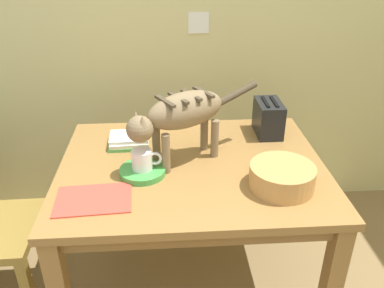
% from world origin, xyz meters
% --- Properties ---
extents(wall_rear, '(4.56, 0.11, 2.50)m').
position_xyz_m(wall_rear, '(-0.00, 1.78, 1.25)').
color(wall_rear, '#CFC784').
rests_on(wall_rear, ground_plane).
extents(dining_table, '(1.17, 0.91, 0.73)m').
position_xyz_m(dining_table, '(-0.02, 0.97, 0.64)').
color(dining_table, olive).
rests_on(dining_table, ground_plane).
extents(cat, '(0.59, 0.37, 0.32)m').
position_xyz_m(cat, '(-0.07, 1.00, 0.95)').
color(cat, olive).
rests_on(cat, dining_table).
extents(saucer_bowl, '(0.20, 0.20, 0.03)m').
position_xyz_m(saucer_bowl, '(-0.24, 0.90, 0.74)').
color(saucer_bowl, green).
rests_on(saucer_bowl, dining_table).
extents(coffee_mug, '(0.13, 0.09, 0.09)m').
position_xyz_m(coffee_mug, '(-0.24, 0.90, 0.79)').
color(coffee_mug, white).
rests_on(coffee_mug, saucer_bowl).
extents(magazine, '(0.30, 0.22, 0.01)m').
position_xyz_m(magazine, '(-0.42, 0.73, 0.73)').
color(magazine, '#E34638').
rests_on(magazine, dining_table).
extents(book_stack, '(0.19, 0.16, 0.05)m').
position_xyz_m(book_stack, '(-0.32, 1.17, 0.75)').
color(book_stack, '#55A452').
rests_on(book_stack, dining_table).
extents(wicker_basket, '(0.26, 0.26, 0.10)m').
position_xyz_m(wicker_basket, '(0.32, 0.76, 0.78)').
color(wicker_basket, tan).
rests_on(wicker_basket, dining_table).
extents(toaster, '(0.12, 0.20, 0.18)m').
position_xyz_m(toaster, '(0.38, 1.25, 0.81)').
color(toaster, black).
rests_on(toaster, dining_table).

